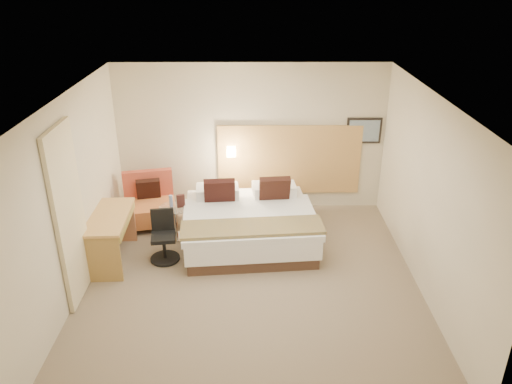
{
  "coord_description": "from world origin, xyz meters",
  "views": [
    {
      "loc": [
        0.03,
        -6.04,
        4.22
      ],
      "look_at": [
        0.08,
        0.73,
        1.11
      ],
      "focal_mm": 35.0,
      "sensor_mm": 36.0,
      "label": 1
    }
  ],
  "objects_px": {
    "bed": "(249,222)",
    "lounge_chair": "(150,205)",
    "side_table": "(175,221)",
    "desk": "(111,225)",
    "desk_chair": "(164,240)"
  },
  "relations": [
    {
      "from": "bed",
      "to": "lounge_chair",
      "type": "relative_size",
      "value": 2.24
    },
    {
      "from": "desk",
      "to": "desk_chair",
      "type": "bearing_deg",
      "value": 2.17
    },
    {
      "from": "lounge_chair",
      "to": "desk",
      "type": "xyz_separation_m",
      "value": [
        -0.34,
        -1.21,
        0.25
      ]
    },
    {
      "from": "side_table",
      "to": "desk_chair",
      "type": "distance_m",
      "value": 0.67
    },
    {
      "from": "lounge_chair",
      "to": "side_table",
      "type": "xyz_separation_m",
      "value": [
        0.52,
        -0.51,
        -0.05
      ]
    },
    {
      "from": "lounge_chair",
      "to": "desk",
      "type": "bearing_deg",
      "value": -105.61
    },
    {
      "from": "lounge_chair",
      "to": "desk",
      "type": "height_order",
      "value": "lounge_chair"
    },
    {
      "from": "lounge_chair",
      "to": "desk",
      "type": "distance_m",
      "value": 1.28
    },
    {
      "from": "bed",
      "to": "desk_chair",
      "type": "bearing_deg",
      "value": -156.44
    },
    {
      "from": "side_table",
      "to": "desk",
      "type": "distance_m",
      "value": 1.14
    },
    {
      "from": "side_table",
      "to": "bed",
      "type": "bearing_deg",
      "value": -4.66
    },
    {
      "from": "desk",
      "to": "desk_chair",
      "type": "distance_m",
      "value": 0.82
    },
    {
      "from": "bed",
      "to": "side_table",
      "type": "distance_m",
      "value": 1.23
    },
    {
      "from": "side_table",
      "to": "lounge_chair",
      "type": "bearing_deg",
      "value": 135.42
    },
    {
      "from": "desk",
      "to": "desk_chair",
      "type": "height_order",
      "value": "desk_chair"
    }
  ]
}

